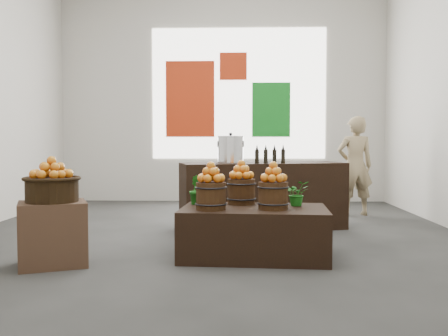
{
  "coord_description": "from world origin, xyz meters",
  "views": [
    {
      "loc": [
        0.33,
        -5.8,
        1.11
      ],
      "look_at": [
        0.15,
        -0.4,
        0.82
      ],
      "focal_mm": 40.0,
      "sensor_mm": 36.0,
      "label": 1
    }
  ],
  "objects_px": {
    "stock_pot_left": "(231,150)",
    "shopper": "(355,166)",
    "wicker_basket": "(52,190)",
    "display_table": "(254,232)",
    "crate": "(53,234)",
    "counter": "(263,196)"
  },
  "relations": [
    {
      "from": "counter",
      "to": "stock_pot_left",
      "type": "bearing_deg",
      "value": -180.0
    },
    {
      "from": "crate",
      "to": "display_table",
      "type": "height_order",
      "value": "crate"
    },
    {
      "from": "crate",
      "to": "display_table",
      "type": "bearing_deg",
      "value": 11.89
    },
    {
      "from": "display_table",
      "to": "stock_pot_left",
      "type": "bearing_deg",
      "value": 103.37
    },
    {
      "from": "counter",
      "to": "shopper",
      "type": "bearing_deg",
      "value": 25.61
    },
    {
      "from": "display_table",
      "to": "counter",
      "type": "bearing_deg",
      "value": 88.07
    },
    {
      "from": "crate",
      "to": "display_table",
      "type": "relative_size",
      "value": 0.42
    },
    {
      "from": "crate",
      "to": "counter",
      "type": "bearing_deg",
      "value": 45.01
    },
    {
      "from": "display_table",
      "to": "shopper",
      "type": "relative_size",
      "value": 0.93
    },
    {
      "from": "stock_pot_left",
      "to": "shopper",
      "type": "bearing_deg",
      "value": 35.69
    },
    {
      "from": "wicker_basket",
      "to": "shopper",
      "type": "relative_size",
      "value": 0.31
    },
    {
      "from": "stock_pot_left",
      "to": "shopper",
      "type": "distance_m",
      "value": 2.29
    },
    {
      "from": "crate",
      "to": "wicker_basket",
      "type": "relative_size",
      "value": 1.25
    },
    {
      "from": "shopper",
      "to": "wicker_basket",
      "type": "bearing_deg",
      "value": 38.1
    },
    {
      "from": "stock_pot_left",
      "to": "shopper",
      "type": "height_order",
      "value": "shopper"
    },
    {
      "from": "display_table",
      "to": "shopper",
      "type": "bearing_deg",
      "value": 64.01
    },
    {
      "from": "wicker_basket",
      "to": "display_table",
      "type": "xyz_separation_m",
      "value": [
        1.81,
        0.38,
        -0.44
      ]
    },
    {
      "from": "stock_pot_left",
      "to": "crate",
      "type": "bearing_deg",
      "value": -129.95
    },
    {
      "from": "display_table",
      "to": "wicker_basket",
      "type": "bearing_deg",
      "value": -164.46
    },
    {
      "from": "counter",
      "to": "stock_pot_left",
      "type": "relative_size",
      "value": 6.47
    },
    {
      "from": "display_table",
      "to": "stock_pot_left",
      "type": "height_order",
      "value": "stock_pot_left"
    },
    {
      "from": "crate",
      "to": "display_table",
      "type": "xyz_separation_m",
      "value": [
        1.81,
        0.38,
        -0.05
      ]
    }
  ]
}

